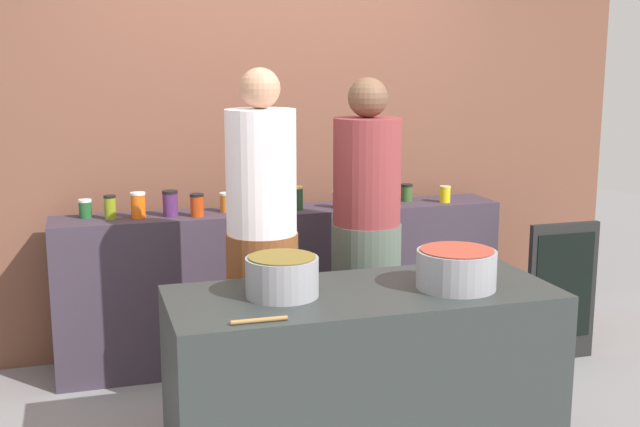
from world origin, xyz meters
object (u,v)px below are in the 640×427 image
object	(u,v)px
cooking_pot_center	(456,269)
wooden_spoon	(259,320)
preserve_jar_6	(256,200)
cook_in_cap	(366,252)
preserve_jar_2	(138,205)
preserve_jar_5	(227,202)
chalkboard_sign	(562,291)
preserve_jar_0	(85,209)
preserve_jar_9	(372,197)
cooking_pot_left	(282,276)
preserve_jar_8	(340,199)
preserve_jar_4	(197,205)
preserve_jar_1	(110,207)
preserve_jar_3	(170,203)
preserve_jar_12	(445,194)
preserve_jar_11	(407,192)
preserve_jar_10	(385,196)
preserve_jar_7	(296,198)
cook_with_tongs	(262,267)

from	to	relation	value
cooking_pot_center	wooden_spoon	xyz separation A→B (m)	(-0.94, -0.21, -0.08)
preserve_jar_6	cook_in_cap	world-z (taller)	cook_in_cap
preserve_jar_2	preserve_jar_5	xyz separation A→B (m)	(0.51, 0.03, -0.02)
preserve_jar_5	chalkboard_sign	distance (m)	2.10
preserve_jar_0	preserve_jar_9	world-z (taller)	preserve_jar_0
preserve_jar_9	cooking_pot_left	world-z (taller)	preserve_jar_9
preserve_jar_8	cooking_pot_center	world-z (taller)	preserve_jar_8
preserve_jar_4	cook_in_cap	world-z (taller)	cook_in_cap
preserve_jar_4	cooking_pot_center	distance (m)	1.69
preserve_jar_1	preserve_jar_4	distance (m)	0.48
preserve_jar_1	preserve_jar_8	distance (m)	1.34
preserve_jar_5	preserve_jar_9	size ratio (longest dim) A/B	1.12
preserve_jar_3	preserve_jar_12	size ratio (longest dim) A/B	1.44
preserve_jar_12	preserve_jar_8	bearing A→B (deg)	179.02
preserve_jar_0	preserve_jar_4	bearing A→B (deg)	-13.10
preserve_jar_11	preserve_jar_8	bearing A→B (deg)	-168.40
wooden_spoon	preserve_jar_6	bearing A→B (deg)	77.90
cook_in_cap	chalkboard_sign	size ratio (longest dim) A/B	2.02
preserve_jar_9	preserve_jar_12	world-z (taller)	same
preserve_jar_6	preserve_jar_11	bearing A→B (deg)	2.36
preserve_jar_11	chalkboard_sign	world-z (taller)	preserve_jar_11
preserve_jar_6	preserve_jar_4	bearing A→B (deg)	-168.25
chalkboard_sign	preserve_jar_10	bearing A→B (deg)	152.99
cooking_pot_left	cooking_pot_center	world-z (taller)	same
preserve_jar_2	preserve_jar_11	distance (m)	1.67
preserve_jar_4	preserve_jar_8	distance (m)	0.86
preserve_jar_8	preserve_jar_9	world-z (taller)	preserve_jar_8
preserve_jar_5	preserve_jar_10	xyz separation A→B (m)	(0.98, -0.04, -0.00)
preserve_jar_6	preserve_jar_8	world-z (taller)	preserve_jar_6
preserve_jar_4	preserve_jar_7	bearing A→B (deg)	3.57
preserve_jar_3	preserve_jar_11	distance (m)	1.49
cook_in_cap	chalkboard_sign	world-z (taller)	cook_in_cap
preserve_jar_11	preserve_jar_12	bearing A→B (deg)	-27.22
preserve_jar_3	preserve_jar_5	xyz separation A→B (m)	(0.33, 0.03, -0.02)
preserve_jar_3	preserve_jar_4	size ratio (longest dim) A/B	1.13
preserve_jar_0	preserve_jar_8	xyz separation A→B (m)	(1.47, -0.12, 0.00)
preserve_jar_3	cooking_pot_left	distance (m)	1.39
cooking_pot_center	preserve_jar_12	bearing A→B (deg)	66.32
preserve_jar_1	preserve_jar_4	xyz separation A→B (m)	(0.48, -0.06, -0.00)
preserve_jar_7	cooking_pot_center	bearing A→B (deg)	-76.74
preserve_jar_1	preserve_jar_9	bearing A→B (deg)	-1.24
preserve_jar_12	cooking_pot_center	xyz separation A→B (m)	(-0.62, -1.41, -0.07)
wooden_spoon	cook_with_tongs	distance (m)	0.88
cook_with_tongs	preserve_jar_12	bearing A→B (deg)	29.59
preserve_jar_1	wooden_spoon	distance (m)	1.75
preserve_jar_2	preserve_jar_9	xyz separation A→B (m)	(1.40, -0.02, -0.02)
preserve_jar_0	preserve_jar_3	xyz separation A→B (m)	(0.47, -0.09, 0.02)
cooking_pot_center	cook_in_cap	xyz separation A→B (m)	(-0.09, 0.91, -0.13)
preserve_jar_1	preserve_jar_8	world-z (taller)	preserve_jar_1
chalkboard_sign	preserve_jar_12	bearing A→B (deg)	141.96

